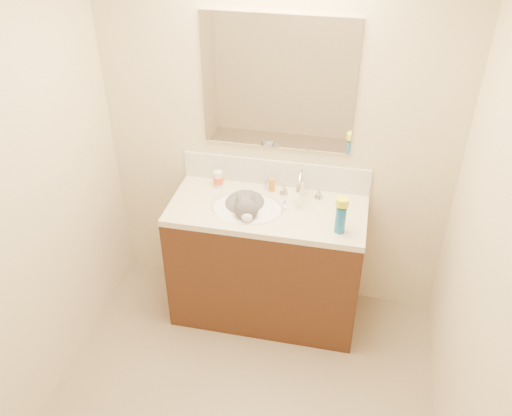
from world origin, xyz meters
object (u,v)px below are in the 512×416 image
at_px(faucet, 301,187).
at_px(pill_bottle, 218,179).
at_px(vanity_cabinet, 267,264).
at_px(amber_bottle, 272,185).
at_px(silver_jar, 268,185).
at_px(spray_can, 340,220).
at_px(basin, 247,217).
at_px(cat, 245,209).

height_order(faucet, pill_bottle, faucet).
bearing_deg(vanity_cabinet, amber_bottle, 92.60).
relative_size(silver_jar, spray_can, 0.34).
distance_m(basin, amber_bottle, 0.27).
xyz_separation_m(cat, amber_bottle, (0.13, 0.19, 0.08)).
height_order(basin, spray_can, spray_can).
height_order(faucet, silver_jar, faucet).
xyz_separation_m(vanity_cabinet, faucet, (0.18, 0.14, 0.54)).
bearing_deg(pill_bottle, vanity_cabinet, -26.34).
height_order(pill_bottle, silver_jar, pill_bottle).
distance_m(faucet, spray_can, 0.39).
relative_size(cat, silver_jar, 7.48).
relative_size(basin, faucet, 1.61).
bearing_deg(basin, vanity_cabinet, 14.04).
distance_m(cat, spray_can, 0.61).
height_order(cat, spray_can, spray_can).
height_order(vanity_cabinet, cat, cat).
height_order(basin, cat, cat).
relative_size(faucet, amber_bottle, 3.15).
bearing_deg(cat, pill_bottle, 123.96).
height_order(vanity_cabinet, spray_can, spray_can).
height_order(silver_jar, amber_bottle, amber_bottle).
xyz_separation_m(cat, silver_jar, (0.10, 0.21, 0.06)).
height_order(vanity_cabinet, faucet, faucet).
xyz_separation_m(pill_bottle, spray_can, (0.80, -0.33, 0.03)).
relative_size(basin, pill_bottle, 4.28).
xyz_separation_m(vanity_cabinet, cat, (-0.14, -0.00, 0.42)).
xyz_separation_m(basin, faucet, (0.30, 0.17, 0.16)).
bearing_deg(amber_bottle, basin, -116.77).
distance_m(silver_jar, spray_can, 0.61).
relative_size(faucet, pill_bottle, 2.66).
bearing_deg(spray_can, amber_bottle, 142.95).
height_order(basin, amber_bottle, amber_bottle).
distance_m(basin, cat, 0.05).
bearing_deg(pill_bottle, cat, -39.16).
bearing_deg(basin, faucet, 29.12).
bearing_deg(faucet, basin, -150.88).
height_order(pill_bottle, spray_can, spray_can).
relative_size(silver_jar, amber_bottle, 0.63).
bearing_deg(pill_bottle, spray_can, -22.31).
relative_size(basin, cat, 1.07).
bearing_deg(silver_jar, cat, -114.91).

